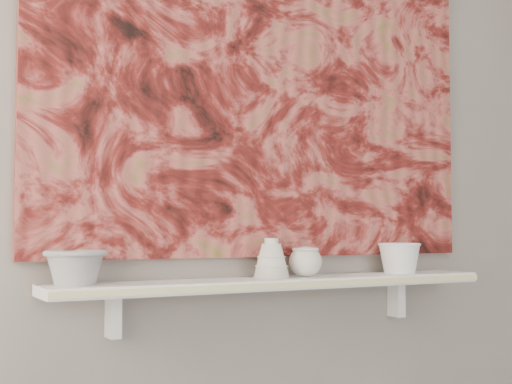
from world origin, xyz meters
TOP-DOWN VIEW (x-y plane):
  - wall_back at (0.00, 1.60)m, footprint 3.60×0.00m
  - shelf at (0.00, 1.51)m, footprint 1.40×0.18m
  - shelf_stripe at (0.00, 1.41)m, footprint 1.40×0.01m
  - bracket_left at (-0.49, 1.57)m, footprint 0.03×0.06m
  - bracket_right at (0.49, 1.57)m, footprint 0.03×0.06m
  - painting at (0.00, 1.59)m, footprint 1.50×0.02m
  - house_motif at (0.45, 1.57)m, footprint 0.09×0.00m
  - bowl_grey at (-0.61, 1.51)m, footprint 0.20×0.20m
  - cup_cream at (0.09, 1.51)m, footprint 0.12×0.12m
  - bell_vessel at (-0.03, 1.51)m, footprint 0.14×0.14m
  - bowl_white at (0.45, 1.51)m, footprint 0.16×0.16m

SIDE VIEW (x-z plane):
  - bracket_left at x=-0.49m, z-range 0.78..0.90m
  - bracket_right at x=0.49m, z-range 0.78..0.90m
  - shelf at x=0.00m, z-range 0.90..0.93m
  - shelf_stripe at x=0.00m, z-range 0.91..0.92m
  - cup_cream at x=0.09m, z-range 0.93..1.02m
  - bowl_grey at x=-0.61m, z-range 0.93..1.02m
  - bowl_white at x=0.45m, z-range 0.93..1.03m
  - bell_vessel at x=-0.03m, z-range 0.93..1.05m
  - house_motif at x=0.45m, z-range 1.19..1.27m
  - wall_back at x=0.00m, z-range -0.45..3.15m
  - painting at x=0.00m, z-range 0.99..2.09m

